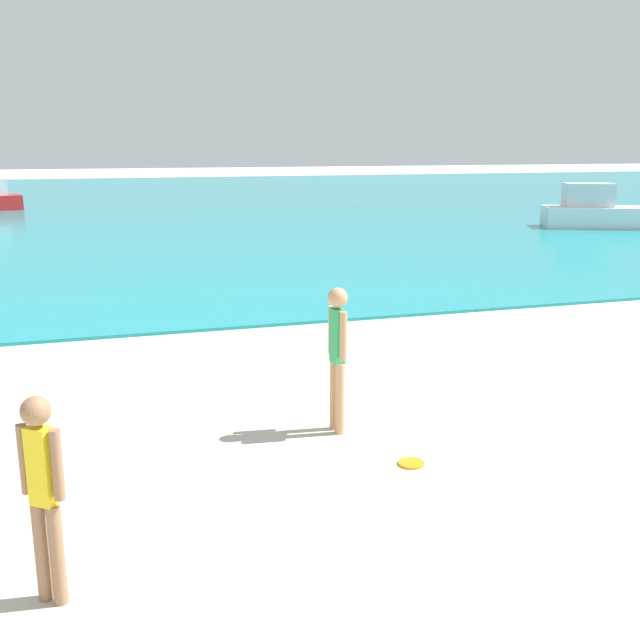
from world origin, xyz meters
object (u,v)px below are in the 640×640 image
at_px(person_standing, 337,351).
at_px(person_distant, 43,488).
at_px(frisbee, 411,463).
at_px(boat_near, 605,212).

bearing_deg(person_standing, person_distant, -57.23).
distance_m(person_standing, frisbee, 1.51).
bearing_deg(frisbee, person_distant, -158.14).
distance_m(frisbee, person_distant, 3.79).
bearing_deg(person_distant, boat_near, -98.16).
bearing_deg(frisbee, person_standing, 112.57).
xyz_separation_m(frisbee, person_distant, (-3.42, -1.37, 0.88)).
relative_size(person_distant, boat_near, 0.30).
bearing_deg(boat_near, person_standing, -112.54).
relative_size(person_standing, boat_near, 0.32).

